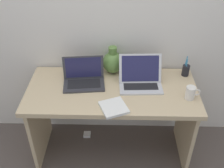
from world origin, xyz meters
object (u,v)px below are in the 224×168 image
at_px(laptop_right, 140,77).
at_px(green_vase, 113,62).
at_px(notebook_stack, 114,107).
at_px(power_brick, 87,134).
at_px(laptop_left, 84,76).
at_px(coffee_mug, 191,93).
at_px(pen_cup, 186,70).

xyz_separation_m(laptop_right, green_vase, (-0.23, 0.18, 0.04)).
relative_size(notebook_stack, power_brick, 2.74).
xyz_separation_m(laptop_left, coffee_mug, (0.85, -0.20, -0.00)).
height_order(laptop_right, pen_cup, laptop_right).
bearing_deg(laptop_right, laptop_left, 178.83).
bearing_deg(laptop_left, power_brick, 104.42).
xyz_separation_m(pen_cup, power_brick, (-0.90, -0.04, -0.78)).
bearing_deg(laptop_right, coffee_mug, -26.37).
relative_size(notebook_stack, coffee_mug, 1.65).
distance_m(laptop_left, pen_cup, 0.88).
bearing_deg(coffee_mug, pen_cup, 85.50).
bearing_deg(notebook_stack, pen_cup, 36.80).
xyz_separation_m(laptop_right, coffee_mug, (0.38, -0.19, -0.01)).
height_order(laptop_left, coffee_mug, laptop_left).
xyz_separation_m(coffee_mug, power_brick, (-0.87, 0.29, -0.78)).
bearing_deg(power_brick, coffee_mug, -18.21).
xyz_separation_m(green_vase, coffee_mug, (0.61, -0.37, -0.05)).
relative_size(laptop_right, coffee_mug, 3.11).
height_order(laptop_right, notebook_stack, laptop_right).
relative_size(laptop_left, green_vase, 1.46).
relative_size(laptop_right, power_brick, 5.15).
relative_size(notebook_stack, pen_cup, 1.07).
relative_size(green_vase, power_brick, 3.50).
bearing_deg(coffee_mug, green_vase, 149.08).
xyz_separation_m(notebook_stack, pen_cup, (0.62, 0.46, 0.04)).
relative_size(laptop_right, green_vase, 1.47).
relative_size(laptop_left, coffee_mug, 3.09).
xyz_separation_m(laptop_right, notebook_stack, (-0.21, -0.32, -0.05)).
xyz_separation_m(laptop_left, laptop_right, (0.47, -0.01, 0.00)).
bearing_deg(laptop_right, green_vase, 142.54).
bearing_deg(notebook_stack, laptop_left, 127.65).
distance_m(laptop_left, power_brick, 0.79).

